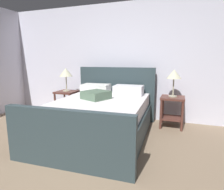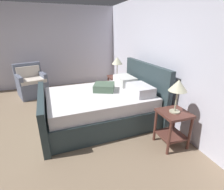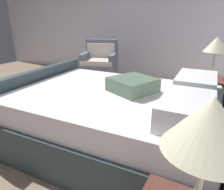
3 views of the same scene
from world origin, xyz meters
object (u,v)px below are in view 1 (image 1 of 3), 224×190
(bed, at_px, (100,116))
(table_lamp_left, at_px, (66,73))
(nightstand_right, at_px, (172,107))
(table_lamp_right, at_px, (174,75))
(nightstand_left, at_px, (67,100))

(bed, xyz_separation_m, table_lamp_left, (-1.14, 0.76, 0.66))
(nightstand_right, xyz_separation_m, table_lamp_left, (-2.29, -0.10, 0.61))
(table_lamp_right, bearing_deg, bed, -143.38)
(nightstand_right, distance_m, nightstand_left, 2.30)
(bed, bearing_deg, nightstand_left, 146.47)
(bed, height_order, nightstand_right, bed)
(bed, bearing_deg, table_lamp_right, 36.62)
(table_lamp_right, height_order, nightstand_left, table_lamp_right)
(table_lamp_right, distance_m, nightstand_left, 2.38)
(table_lamp_right, height_order, table_lamp_left, table_lamp_right)
(table_lamp_left, bearing_deg, nightstand_right, 2.43)
(nightstand_left, bearing_deg, table_lamp_right, 2.43)
(nightstand_right, relative_size, table_lamp_right, 1.15)
(nightstand_left, bearing_deg, table_lamp_left, 135.00)
(bed, distance_m, nightstand_right, 1.43)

